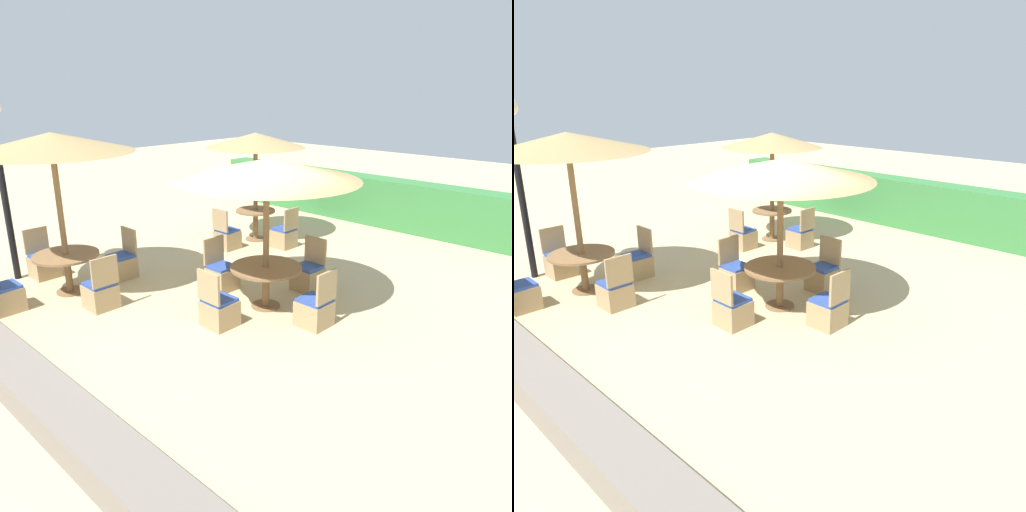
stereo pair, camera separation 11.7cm
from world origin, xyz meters
The scene contains 20 objects.
ground_plane centered at (0.00, 0.00, 0.00)m, with size 40.00×40.00×0.00m, color #C6B284.
hedge_row centered at (0.00, 6.59, 0.61)m, with size 13.00×0.70×1.22m, color #387A3D.
stone_border centered at (0.00, -3.06, 0.19)m, with size 10.00×0.56×0.37m, color slate.
lamp_post centered at (-4.19, -1.58, 2.35)m, with size 0.36×0.36×3.32m.
parasol_back_left centered at (-2.64, 3.36, 2.30)m, with size 2.25×2.25×2.48m.
round_table_back_left centered at (-2.64, 3.36, 0.54)m, with size 0.92×0.92×0.72m.
patio_chair_back_left_east centered at (-1.76, 3.37, 0.26)m, with size 0.46×0.46×0.93m.
patio_chair_back_left_south centered at (-2.63, 2.41, 0.26)m, with size 0.46×0.46×0.93m.
parasol_center centered at (0.09, 0.74, 2.27)m, with size 2.91×2.91×2.44m.
round_table_center centered at (0.09, 0.74, 0.57)m, with size 1.17×1.17×0.71m.
patio_chair_center_south centered at (0.05, -0.27, 0.26)m, with size 0.46×0.46×0.93m.
patio_chair_center_north centered at (0.13, 1.82, 0.26)m, with size 0.46×0.46×0.93m.
patio_chair_center_west centered at (-1.00, 0.75, 0.26)m, with size 0.46×0.46×0.93m.
patio_chair_center_east centered at (1.10, 0.74, 0.26)m, with size 0.46×0.46×0.93m.
parasol_front_left centered at (-2.84, -1.21, 2.60)m, with size 2.66×2.66×2.77m.
round_table_front_left centered at (-2.84, -1.21, 0.57)m, with size 1.12×1.12×0.71m.
patio_chair_front_left_east centered at (-1.83, -1.16, 0.26)m, with size 0.46×0.46×0.93m.
patio_chair_front_left_south centered at (-2.85, -2.30, 0.26)m, with size 0.46×0.46×0.93m.
patio_chair_front_left_north centered at (-2.80, -0.15, 0.26)m, with size 0.46×0.46×0.93m.
patio_chair_front_left_west centered at (-3.90, -1.18, 0.26)m, with size 0.46×0.46×0.93m.
Camera 2 is at (5.28, -4.77, 3.51)m, focal length 35.00 mm.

